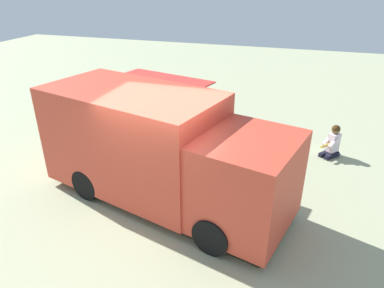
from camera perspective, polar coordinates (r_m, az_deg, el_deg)
name	(u,v)px	position (r m, az deg, el deg)	size (l,w,h in m)	color
ground_plane	(162,210)	(7.82, -5.00, -10.71)	(40.00, 40.00, 0.00)	#A7AD87
food_truck	(159,152)	(7.62, -5.36, -1.27)	(3.76, 5.93, 2.46)	#D34430
person_customer	(333,144)	(10.57, 22.08, 0.06)	(0.77, 0.69, 0.93)	black
planter_flowering_near	(88,123)	(11.53, -16.69, 3.27)	(0.56, 0.56, 0.80)	#4D4E4C
planter_flowering_far	(118,115)	(12.18, -12.09, 4.75)	(0.53, 0.53, 0.71)	#53524E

